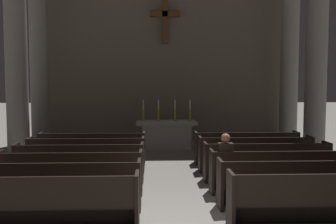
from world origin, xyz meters
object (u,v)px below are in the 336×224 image
(pew_right_row_3, at_px, (280,171))
(candlestick_inner_left, at_px, (158,114))
(pew_right_row_5, at_px, (255,154))
(pew_right_row_4, at_px, (267,161))
(lone_worshipper, at_px, (225,161))
(pew_left_row_1, at_px, (43,203))
(pew_right_row_1, at_px, (321,199))
(pew_right_row_6, at_px, (246,147))
(altar, at_px, (167,134))
(pew_right_row_2, at_px, (298,183))
(column_right_third, at_px, (317,42))
(column_left_third, at_px, (16,41))
(pew_left_row_3, at_px, (70,173))
(pew_left_row_2, at_px, (59,186))
(candlestick_outer_right, at_px, (190,114))
(column_right_fourth, at_px, (290,49))
(candlestick_inner_right, at_px, (175,114))
(pew_left_row_4, at_px, (79,163))
(pew_left_row_6, at_px, (93,148))
(column_left_fourth, at_px, (39,48))
(pew_left_row_5, at_px, (87,155))

(pew_right_row_3, distance_m, candlestick_inner_left, 6.42)
(pew_right_row_3, xyz_separation_m, pew_right_row_5, (0.00, 2.07, 0.00))
(pew_right_row_4, height_order, lone_worshipper, lone_worshipper)
(pew_left_row_1, xyz_separation_m, pew_right_row_4, (4.56, 3.11, 0.00))
(pew_right_row_1, bearing_deg, lone_worshipper, 120.11)
(pew_right_row_6, relative_size, altar, 1.40)
(pew_right_row_1, height_order, pew_right_row_2, same)
(lone_worshipper, bearing_deg, column_right_third, 48.11)
(pew_right_row_5, bearing_deg, column_left_third, 163.29)
(pew_left_row_3, bearing_deg, pew_right_row_3, 0.00)
(pew_left_row_2, distance_m, pew_right_row_1, 4.68)
(pew_right_row_5, distance_m, candlestick_outer_right, 4.09)
(pew_left_row_2, distance_m, pew_right_row_6, 6.17)
(candlestick_outer_right, bearing_deg, pew_right_row_3, -76.19)
(pew_right_row_2, distance_m, pew_right_row_4, 2.07)
(pew_right_row_2, height_order, column_right_fourth, column_right_fourth)
(column_left_third, distance_m, lone_worshipper, 7.78)
(altar, xyz_separation_m, candlestick_inner_right, (0.30, 0.00, 0.73))
(pew_right_row_3, relative_size, pew_right_row_6, 1.00)
(pew_left_row_4, relative_size, candlestick_outer_right, 3.99)
(pew_left_row_6, distance_m, column_left_fourth, 5.43)
(pew_left_row_6, height_order, column_right_third, column_right_third)
(candlestick_inner_left, bearing_deg, candlestick_inner_right, 0.00)
(pew_right_row_6, xyz_separation_m, column_left_third, (-7.07, 1.09, 3.23))
(column_right_third, distance_m, candlestick_inner_right, 5.36)
(column_right_third, bearing_deg, pew_left_row_2, -143.50)
(pew_right_row_1, relative_size, candlestick_inner_left, 3.99)
(pew_right_row_1, relative_size, pew_right_row_3, 1.00)
(lone_worshipper, bearing_deg, pew_right_row_3, -1.77)
(pew_right_row_6, distance_m, lone_worshipper, 3.31)
(pew_left_row_5, bearing_deg, pew_right_row_2, -34.26)
(pew_left_row_1, bearing_deg, column_left_third, 111.79)
(pew_right_row_6, bearing_deg, candlestick_inner_right, 126.14)
(pew_left_row_4, xyz_separation_m, column_left_third, (-2.51, 3.16, 3.23))
(pew_left_row_6, relative_size, pew_right_row_4, 1.00)
(pew_right_row_2, height_order, pew_right_row_6, same)
(pew_left_row_4, height_order, pew_right_row_5, same)
(pew_right_row_3, bearing_deg, pew_right_row_1, -90.00)
(pew_right_row_5, height_order, altar, altar)
(pew_right_row_2, height_order, candlestick_inner_left, candlestick_inner_left)
(column_left_third, relative_size, candlestick_inner_left, 9.83)
(pew_left_row_4, bearing_deg, pew_left_row_2, -90.00)
(column_right_third, bearing_deg, pew_right_row_4, -128.42)
(pew_left_row_2, bearing_deg, candlestick_inner_left, 73.88)
(pew_left_row_3, relative_size, lone_worshipper, 2.33)
(column_left_third, relative_size, column_left_fourth, 1.00)
(pew_left_row_3, distance_m, column_right_fourth, 10.25)
(pew_right_row_5, xyz_separation_m, lone_worshipper, (-1.22, -2.03, 0.22))
(pew_right_row_6, bearing_deg, pew_left_row_6, 180.00)
(pew_right_row_3, xyz_separation_m, altar, (-2.28, 5.82, 0.06))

